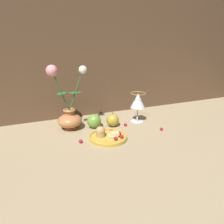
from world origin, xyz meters
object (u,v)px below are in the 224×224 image
vase (69,112)px  wine_glass (138,102)px  apple_beside_vase (94,121)px  apple_near_glass (113,120)px  plate_with_pastries (107,136)px

vase → wine_glass: (0.39, -0.04, 0.02)m
apple_beside_vase → apple_near_glass: (0.10, -0.02, -0.00)m
vase → plate_with_pastries: vase is taller
wine_glass → apple_beside_vase: (-0.26, 0.01, -0.08)m
wine_glass → apple_near_glass: size_ratio=2.07×
vase → apple_beside_vase: size_ratio=3.86×
vase → apple_near_glass: vase is taller
apple_near_glass → vase: bearing=166.8°
wine_glass → plate_with_pastries: bearing=-148.5°
wine_glass → apple_beside_vase: wine_glass is taller
wine_glass → apple_beside_vase: size_ratio=1.92×
wine_glass → apple_near_glass: 0.18m
vase → apple_beside_vase: (0.13, -0.03, -0.06)m
vase → apple_near_glass: size_ratio=4.17×
vase → plate_with_pastries: bearing=-53.1°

